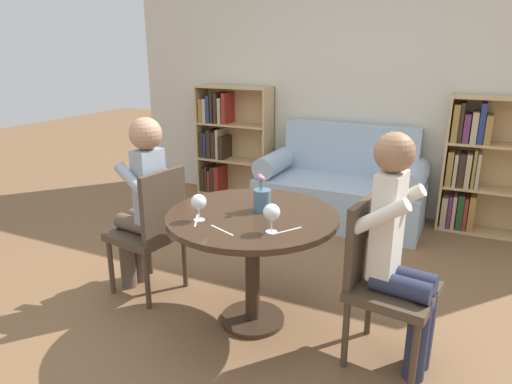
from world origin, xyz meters
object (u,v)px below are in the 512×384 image
(couch, at_px, (341,189))
(wine_glass_right, at_px, (272,213))
(bookshelf_left, at_px, (227,141))
(bookshelf_right, at_px, (480,167))
(person_left, at_px, (143,200))
(chair_right, at_px, (381,276))
(person_right, at_px, (400,250))
(chair_left, at_px, (153,227))
(flower_vase, at_px, (262,198))
(wine_glass_left, at_px, (199,202))

(couch, bearing_deg, wine_glass_right, -84.48)
(bookshelf_left, relative_size, bookshelf_right, 1.00)
(bookshelf_right, distance_m, wine_glass_right, 2.67)
(couch, distance_m, person_left, 2.16)
(chair_right, bearing_deg, bookshelf_left, 51.74)
(chair_right, height_order, wine_glass_right, chair_right)
(person_right, bearing_deg, wine_glass_right, 113.36)
(chair_right, xyz_separation_m, wine_glass_right, (-0.55, -0.20, 0.33))
(chair_left, xyz_separation_m, flower_vase, (0.79, 0.05, 0.30))
(wine_glass_left, distance_m, flower_vase, 0.39)
(bookshelf_right, distance_m, flower_vase, 2.49)
(couch, bearing_deg, chair_right, -69.22)
(chair_left, bearing_deg, couch, 167.15)
(person_right, relative_size, flower_vase, 5.68)
(bookshelf_right, height_order, chair_right, bookshelf_right)
(bookshelf_right, bearing_deg, chair_left, -131.32)
(chair_left, distance_m, wine_glass_left, 0.68)
(couch, relative_size, chair_left, 1.75)
(person_left, xyz_separation_m, wine_glass_right, (1.06, -0.25, 0.16))
(person_left, distance_m, flower_vase, 0.88)
(wine_glass_right, height_order, flower_vase, flower_vase)
(couch, bearing_deg, bookshelf_right, 12.39)
(bookshelf_left, bearing_deg, chair_right, -45.93)
(couch, xyz_separation_m, person_left, (-0.85, -1.95, 0.35))
(wine_glass_left, relative_size, flower_vase, 0.68)
(person_left, bearing_deg, couch, 164.78)
(chair_left, bearing_deg, wine_glass_left, 73.44)
(person_left, bearing_deg, chair_left, 84.42)
(chair_right, bearing_deg, wine_glass_left, 109.86)
(chair_left, xyz_separation_m, person_right, (1.61, -0.06, 0.18))
(wine_glass_right, bearing_deg, bookshelf_right, 68.14)
(chair_left, bearing_deg, wine_glass_right, 84.81)
(person_left, relative_size, wine_glass_left, 8.06)
(person_right, height_order, wine_glass_right, person_right)
(couch, xyz_separation_m, chair_right, (0.76, -2.01, 0.18))
(person_right, bearing_deg, chair_right, 84.84)
(wine_glass_right, bearing_deg, flower_vase, 123.32)
(wine_glass_right, bearing_deg, chair_right, 19.87)
(couch, height_order, bookshelf_right, bookshelf_right)
(bookshelf_right, bearing_deg, wine_glass_right, -111.86)
(wine_glass_left, bearing_deg, wine_glass_right, 1.95)
(chair_right, height_order, wine_glass_left, chair_right)
(chair_left, height_order, chair_right, same)
(couch, distance_m, wine_glass_left, 2.29)
(bookshelf_right, distance_m, chair_left, 2.98)
(chair_right, relative_size, flower_vase, 4.03)
(wine_glass_right, bearing_deg, couch, 95.52)
(couch, height_order, wine_glass_left, couch)
(chair_right, xyz_separation_m, flower_vase, (-0.74, 0.09, 0.30))
(couch, height_order, person_left, person_left)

